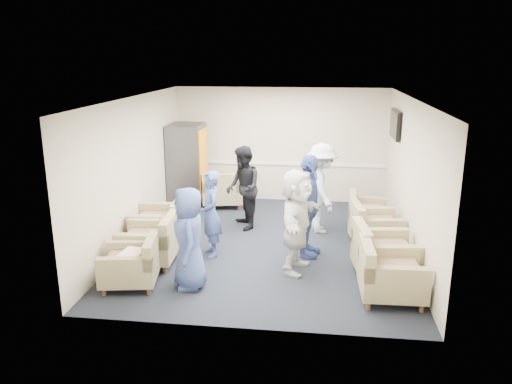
# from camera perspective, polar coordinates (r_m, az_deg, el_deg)

# --- Properties ---
(floor) EXTENTS (6.00, 6.00, 0.00)m
(floor) POSITION_cam_1_polar(r_m,az_deg,el_deg) (9.40, 1.34, -5.98)
(floor) COLOR black
(floor) RESTS_ON ground
(ceiling) EXTENTS (6.00, 6.00, 0.00)m
(ceiling) POSITION_cam_1_polar(r_m,az_deg,el_deg) (8.78, 1.46, 10.65)
(ceiling) COLOR silver
(ceiling) RESTS_ON back_wall
(back_wall) EXTENTS (5.00, 0.02, 2.70)m
(back_wall) POSITION_cam_1_polar(r_m,az_deg,el_deg) (11.92, 2.84, 5.38)
(back_wall) COLOR beige
(back_wall) RESTS_ON floor
(front_wall) EXTENTS (5.00, 0.02, 2.70)m
(front_wall) POSITION_cam_1_polar(r_m,az_deg,el_deg) (6.14, -1.41, -4.44)
(front_wall) COLOR beige
(front_wall) RESTS_ON floor
(left_wall) EXTENTS (0.02, 6.00, 2.70)m
(left_wall) POSITION_cam_1_polar(r_m,az_deg,el_deg) (9.56, -13.69, 2.42)
(left_wall) COLOR beige
(left_wall) RESTS_ON floor
(right_wall) EXTENTS (0.02, 6.00, 2.70)m
(right_wall) POSITION_cam_1_polar(r_m,az_deg,el_deg) (9.10, 17.26, 1.51)
(right_wall) COLOR beige
(right_wall) RESTS_ON floor
(chair_rail) EXTENTS (4.98, 0.04, 0.06)m
(chair_rail) POSITION_cam_1_polar(r_m,az_deg,el_deg) (11.99, 2.81, 3.25)
(chair_rail) COLOR white
(chair_rail) RESTS_ON back_wall
(tv) EXTENTS (0.10, 1.00, 0.58)m
(tv) POSITION_cam_1_polar(r_m,az_deg,el_deg) (10.72, 15.61, 7.46)
(tv) COLOR black
(tv) RESTS_ON right_wall
(armchair_left_near) EXTENTS (0.94, 0.94, 0.65)m
(armchair_left_near) POSITION_cam_1_polar(r_m,az_deg,el_deg) (7.92, -13.83, -8.15)
(armchair_left_near) COLOR #978B61
(armchair_left_near) RESTS_ON floor
(armchair_left_mid) EXTENTS (0.94, 0.94, 0.72)m
(armchair_left_mid) POSITION_cam_1_polar(r_m,az_deg,el_deg) (8.63, -11.80, -5.78)
(armchair_left_mid) COLOR #978B61
(armchair_left_mid) RESTS_ON floor
(armchair_left_far) EXTENTS (0.99, 0.99, 0.74)m
(armchair_left_far) POSITION_cam_1_polar(r_m,az_deg,el_deg) (9.46, -10.59, -3.72)
(armchair_left_far) COLOR #978B61
(armchair_left_far) RESTS_ON floor
(armchair_right_near) EXTENTS (0.92, 0.92, 0.72)m
(armchair_right_near) POSITION_cam_1_polar(r_m,az_deg,el_deg) (7.53, 14.79, -9.22)
(armchair_right_near) COLOR #978B61
(armchair_right_near) RESTS_ON floor
(armchair_right_midnear) EXTENTS (1.03, 1.03, 0.74)m
(armchair_right_midnear) POSITION_cam_1_polar(r_m,az_deg,el_deg) (8.20, 14.08, -7.01)
(armchair_right_midnear) COLOR #978B61
(armchair_right_midnear) RESTS_ON floor
(armchair_right_midfar) EXTENTS (0.97, 0.97, 0.69)m
(armchair_right_midfar) POSITION_cam_1_polar(r_m,az_deg,el_deg) (9.46, 13.14, -4.04)
(armchair_right_midfar) COLOR #978B61
(armchair_right_midfar) RESTS_ON floor
(armchair_right_far) EXTENTS (0.82, 0.82, 0.62)m
(armchair_right_far) POSITION_cam_1_polar(r_m,az_deg,el_deg) (10.41, 12.37, -2.39)
(armchair_right_far) COLOR #978B61
(armchair_right_far) RESTS_ON floor
(armchair_corner) EXTENTS (1.05, 1.05, 0.72)m
(armchair_corner) POSITION_cam_1_polar(r_m,az_deg,el_deg) (11.61, -3.80, 0.09)
(armchair_corner) COLOR #978B61
(armchair_corner) RESTS_ON floor
(vending_machine) EXTENTS (0.78, 0.91, 1.91)m
(vending_machine) POSITION_cam_1_polar(r_m,az_deg,el_deg) (11.62, -7.83, 3.02)
(vending_machine) COLOR #4B4C53
(vending_machine) RESTS_ON floor
(backpack) EXTENTS (0.32, 0.24, 0.51)m
(backpack) POSITION_cam_1_polar(r_m,az_deg,el_deg) (9.08, -9.22, -5.21)
(backpack) COLOR black
(backpack) RESTS_ON floor
(pillow) EXTENTS (0.35, 0.45, 0.12)m
(pillow) POSITION_cam_1_polar(r_m,az_deg,el_deg) (7.85, -13.98, -7.06)
(pillow) COLOR white
(pillow) RESTS_ON armchair_left_near
(person_front_left) EXTENTS (0.71, 0.88, 1.57)m
(person_front_left) POSITION_cam_1_polar(r_m,az_deg,el_deg) (7.55, -7.66, -5.26)
(person_front_left) COLOR #3F5497
(person_front_left) RESTS_ON floor
(person_mid_left) EXTENTS (0.55, 0.65, 1.52)m
(person_mid_left) POSITION_cam_1_polar(r_m,az_deg,el_deg) (8.70, -5.19, -2.52)
(person_mid_left) COLOR #3F5497
(person_mid_left) RESTS_ON floor
(person_back_left) EXTENTS (0.89, 1.00, 1.69)m
(person_back_left) POSITION_cam_1_polar(r_m,az_deg,el_deg) (10.01, -1.49, 0.46)
(person_back_left) COLOR black
(person_back_left) RESTS_ON floor
(person_back_right) EXTENTS (0.92, 1.28, 1.78)m
(person_back_right) POSITION_cam_1_polar(r_m,az_deg,el_deg) (9.88, 7.47, 0.40)
(person_back_right) COLOR white
(person_back_right) RESTS_ON floor
(person_mid_right) EXTENTS (0.65, 1.13, 1.82)m
(person_mid_right) POSITION_cam_1_polar(r_m,az_deg,el_deg) (8.64, 5.94, -1.63)
(person_mid_right) COLOR #3F5497
(person_mid_right) RESTS_ON floor
(person_front_right) EXTENTS (0.82, 1.65, 1.71)m
(person_front_right) POSITION_cam_1_polar(r_m,az_deg,el_deg) (8.05, 4.66, -3.32)
(person_front_right) COLOR silver
(person_front_right) RESTS_ON floor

